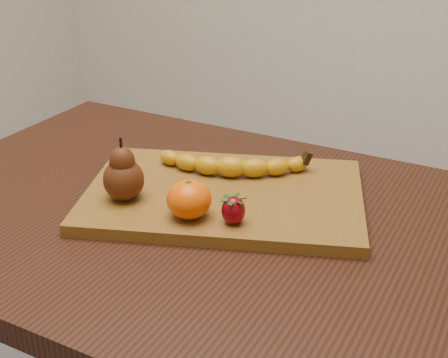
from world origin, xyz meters
The scene contains 6 objects.
table centered at (0.00, 0.00, 0.66)m, with size 1.00×0.70×0.76m.
cutting_board centered at (0.03, 0.05, 0.77)m, with size 0.45×0.30×0.02m, color brown.
banana centered at (0.02, 0.10, 0.80)m, with size 0.23×0.06×0.04m, color #C99009, non-canonical shape.
pear centered at (-0.09, -0.05, 0.83)m, with size 0.07×0.07×0.10m, color #4C210C, non-canonical shape.
mandarin centered at (0.03, -0.05, 0.81)m, with size 0.07×0.07×0.06m, color #F55702.
strawberry centered at (0.10, -0.04, 0.80)m, with size 0.04×0.04×0.04m, color maroon, non-canonical shape.
Camera 1 is at (0.46, -0.76, 1.24)m, focal length 50.00 mm.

